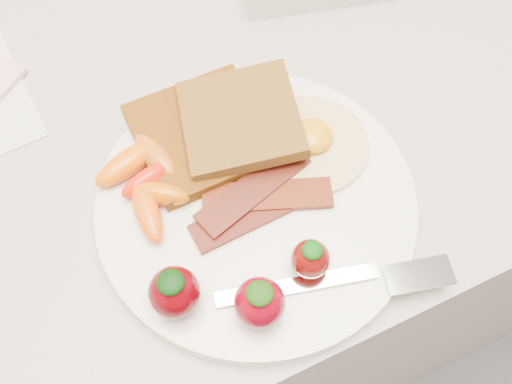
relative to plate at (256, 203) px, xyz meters
name	(u,v)px	position (x,y,z in m)	size (l,w,h in m)	color
counter	(218,250)	(0.01, 0.16, -0.46)	(2.00, 0.60, 0.90)	gray
plate	(256,203)	(0.00, 0.00, 0.00)	(0.27, 0.27, 0.02)	white
toast_lower	(202,134)	(-0.02, 0.07, 0.02)	(0.11, 0.11, 0.01)	#4E2606
toast_upper	(240,119)	(0.02, 0.06, 0.03)	(0.10, 0.10, 0.01)	#4A2E11
fried_egg	(311,142)	(0.07, 0.03, 0.01)	(0.10, 0.10, 0.02)	silver
bacon_strips	(258,199)	(0.00, 0.00, 0.01)	(0.13, 0.07, 0.01)	black
baby_carrots	(146,180)	(-0.08, 0.05, 0.02)	(0.07, 0.11, 0.02)	red
strawberries	(235,289)	(-0.05, -0.07, 0.03)	(0.14, 0.07, 0.05)	#4F0006
fork	(353,280)	(0.04, -0.10, 0.01)	(0.18, 0.07, 0.00)	silver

